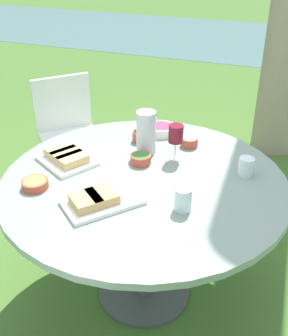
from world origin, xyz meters
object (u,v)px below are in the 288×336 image
object	(u,v)px
chair_near_left	(69,127)
wine_glass	(176,135)
dining_table	(144,196)
water_pitcher	(146,132)

from	to	relation	value
chair_near_left	wine_glass	xyz separation A→B (m)	(1.02, -0.64, 0.40)
dining_table	water_pitcher	world-z (taller)	water_pitcher
chair_near_left	wine_glass	world-z (taller)	wine_glass
chair_near_left	water_pitcher	world-z (taller)	water_pitcher
dining_table	chair_near_left	bearing A→B (deg)	136.92
water_pitcher	wine_glass	world-z (taller)	water_pitcher
wine_glass	water_pitcher	bearing A→B (deg)	172.72
chair_near_left	dining_table	bearing A→B (deg)	-43.08
chair_near_left	wine_glass	distance (m)	1.27
dining_table	water_pitcher	distance (m)	0.36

